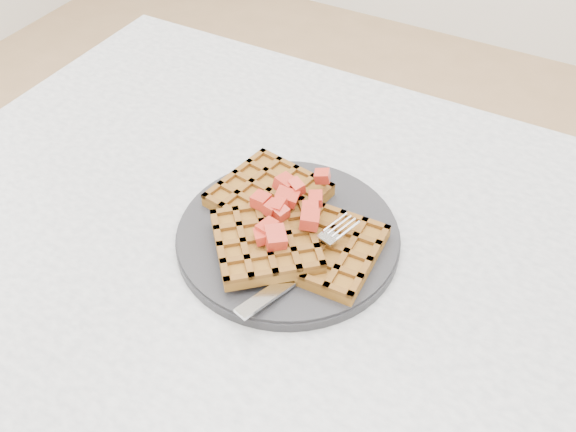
{
  "coord_description": "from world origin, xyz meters",
  "views": [
    {
      "loc": [
        0.14,
        -0.41,
        1.28
      ],
      "look_at": [
        -0.11,
        0.04,
        0.79
      ],
      "focal_mm": 40.0,
      "sensor_mm": 36.0,
      "label": 1
    }
  ],
  "objects": [
    {
      "name": "table",
      "position": [
        0.0,
        0.0,
        0.64
      ],
      "size": [
        1.2,
        0.8,
        0.75
      ],
      "color": "silver",
      "rests_on": "ground"
    },
    {
      "name": "plate",
      "position": [
        -0.11,
        0.04,
        0.76
      ],
      "size": [
        0.25,
        0.25,
        0.02
      ],
      "primitive_type": "cylinder",
      "color": "black",
      "rests_on": "table"
    },
    {
      "name": "strawberry_pile",
      "position": [
        -0.11,
        0.04,
        0.8
      ],
      "size": [
        0.15,
        0.15,
        0.02
      ],
      "primitive_type": null,
      "color": "maroon",
      "rests_on": "waffles"
    },
    {
      "name": "fork",
      "position": [
        -0.06,
        -0.0,
        0.77
      ],
      "size": [
        0.07,
        0.18,
        0.02
      ],
      "primitive_type": null,
      "rotation": [
        0.0,
        0.0,
        -0.28
      ],
      "color": "silver",
      "rests_on": "plate"
    },
    {
      "name": "waffles",
      "position": [
        -0.11,
        0.03,
        0.78
      ],
      "size": [
        0.22,
        0.21,
        0.03
      ],
      "color": "#905C1E",
      "rests_on": "plate"
    }
  ]
}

